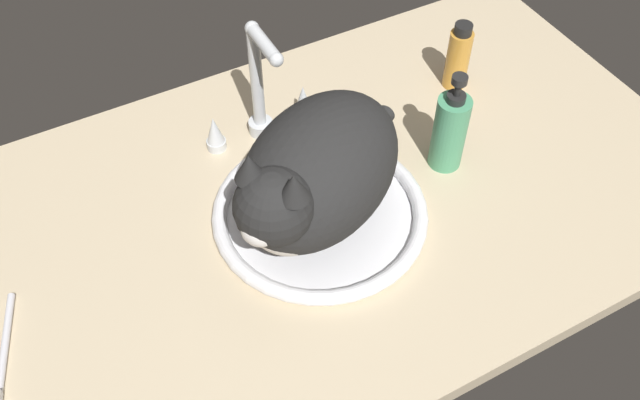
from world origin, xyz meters
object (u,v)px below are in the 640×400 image
(amber_bottle, at_px, (458,57))
(toothbrush, at_px, (3,354))
(cat, at_px, (313,176))
(faucet, at_px, (260,96))
(sink_basin, at_px, (320,213))
(soap_pump_bottle, at_px, (450,131))

(amber_bottle, height_order, toothbrush, amber_bottle)
(cat, bearing_deg, amber_bottle, 24.23)
(faucet, bearing_deg, toothbrush, -155.64)
(faucet, bearing_deg, amber_bottle, -7.23)
(sink_basin, relative_size, toothbrush, 1.93)
(sink_basin, relative_size, cat, 0.88)
(sink_basin, bearing_deg, amber_bottle, 23.87)
(faucet, xyz_separation_m, cat, (-0.02, -0.21, 0.03))
(amber_bottle, relative_size, toothbrush, 0.76)
(amber_bottle, bearing_deg, faucet, 172.77)
(sink_basin, relative_size, faucet, 1.48)
(sink_basin, height_order, cat, cat)
(cat, relative_size, toothbrush, 2.19)
(sink_basin, xyz_separation_m, amber_bottle, (0.35, 0.16, 0.05))
(faucet, distance_m, amber_bottle, 0.36)
(sink_basin, xyz_separation_m, soap_pump_bottle, (0.23, 0.01, 0.06))
(faucet, height_order, toothbrush, faucet)
(sink_basin, relative_size, amber_bottle, 2.54)
(amber_bottle, bearing_deg, soap_pump_bottle, -129.62)
(soap_pump_bottle, height_order, amber_bottle, soap_pump_bottle)
(amber_bottle, distance_m, toothbrush, 0.84)
(faucet, height_order, cat, cat)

